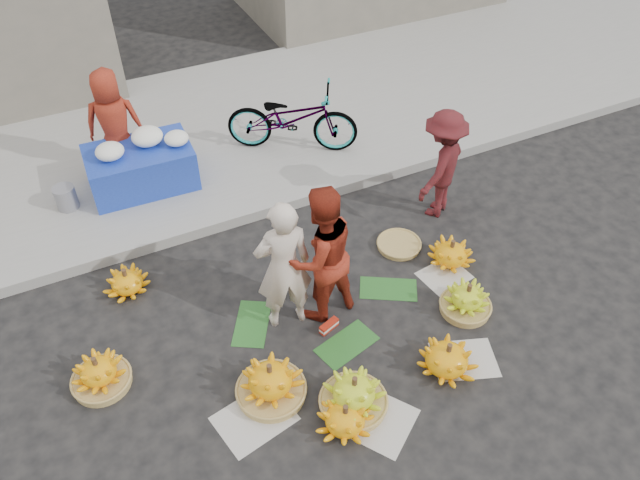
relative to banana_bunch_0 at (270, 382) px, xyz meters
name	(u,v)px	position (x,y,z in m)	size (l,w,h in m)	color
ground	(346,328)	(1.05, 0.41, -0.20)	(80.00, 80.00, 0.00)	black
curb	(269,206)	(1.05, 2.61, -0.12)	(40.00, 0.25, 0.15)	gray
sidewalk	(217,128)	(1.05, 4.71, -0.14)	(40.00, 4.00, 0.12)	gray
newspaper_scatter	(384,384)	(1.05, -0.39, -0.20)	(3.20, 1.80, 0.00)	beige
banana_leaves	(330,318)	(0.95, 0.61, -0.20)	(2.00, 1.00, 0.00)	#1C561D
banana_bunch_0	(270,382)	(0.00, 0.00, 0.00)	(0.67, 0.67, 0.46)	#A28244
banana_bunch_1	(354,394)	(0.66, -0.47, -0.01)	(0.75, 0.75, 0.45)	#A28244
banana_bunch_2	(345,418)	(0.48, -0.63, -0.05)	(0.60, 0.60, 0.34)	#FFAF0C
banana_bunch_3	(447,358)	(1.71, -0.49, -0.03)	(0.66, 0.66, 0.38)	#FFAF0C
banana_bunch_4	(467,300)	(2.35, 0.07, -0.04)	(0.60, 0.60, 0.40)	#A28244
banana_bunch_5	(451,253)	(2.63, 0.78, -0.05)	(0.63, 0.63, 0.34)	#FFAF0C
banana_bunch_6	(99,373)	(-1.47, 0.84, -0.03)	(0.62, 0.62, 0.41)	#A28244
banana_bunch_7	(127,281)	(-0.94, 2.00, -0.06)	(0.63, 0.63, 0.32)	#FFAF0C
basket_spare	(399,245)	(2.22, 1.27, -0.17)	(0.52, 0.52, 0.06)	#A28244
incense_stack	(329,326)	(0.87, 0.48, -0.15)	(0.23, 0.07, 0.10)	red
vendor_cream	(283,266)	(0.51, 0.82, 0.61)	(0.59, 0.39, 1.62)	beige
vendor_red	(320,255)	(0.92, 0.79, 0.62)	(0.80, 0.62, 1.65)	#A52F19
man_striped	(441,165)	(3.01, 1.67, 0.54)	(0.95, 0.55, 1.47)	maroon
flower_table	(141,165)	(-0.29, 3.72, 0.24)	(1.38, 0.89, 0.78)	#1A35AA
grey_bucket	(66,198)	(-1.31, 3.67, 0.08)	(0.27, 0.27, 0.31)	gray
flower_vendor	(114,123)	(-0.46, 4.16, 0.67)	(0.74, 0.48, 1.50)	#A52F19
bicycle	(292,118)	(1.86, 3.66, 0.41)	(1.85, 0.65, 0.97)	gray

